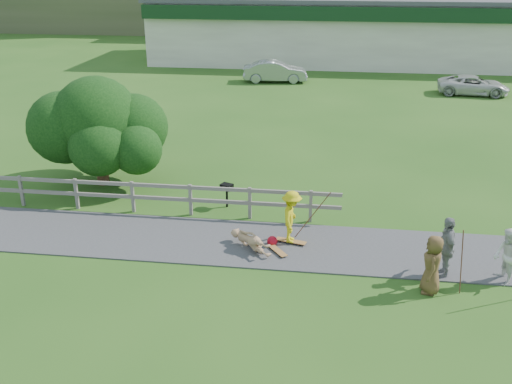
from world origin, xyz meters
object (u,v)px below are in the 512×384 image
(car_silver, at_px, (275,71))
(bbq, at_px, (227,195))
(spectator_c, at_px, (432,265))
(tree, at_px, (99,144))
(spectator_b, at_px, (446,247))
(car_white, at_px, (473,85))
(skater_fallen, at_px, (251,241))
(spectator_a, at_px, (507,257))
(skater_rider, at_px, (291,220))

(car_silver, xyz_separation_m, bbq, (0.51, -21.43, -0.30))
(spectator_c, height_order, tree, tree)
(spectator_b, height_order, bbq, spectator_b)
(car_white, bearing_deg, spectator_c, 170.48)
(skater_fallen, relative_size, tree, 0.31)
(spectator_b, bearing_deg, tree, -117.51)
(skater_fallen, distance_m, tree, 7.92)
(spectator_a, relative_size, spectator_b, 0.89)
(spectator_c, distance_m, bbq, 7.74)
(spectator_b, height_order, car_silver, spectator_b)
(tree, bearing_deg, spectator_a, -22.34)
(skater_rider, distance_m, skater_fallen, 1.37)
(spectator_b, xyz_separation_m, bbq, (-6.66, 3.77, -0.45))
(spectator_b, bearing_deg, car_silver, -167.33)
(spectator_a, height_order, spectator_b, spectator_b)
(spectator_c, bearing_deg, spectator_a, 115.92)
(spectator_c, distance_m, car_silver, 26.93)
(skater_fallen, bearing_deg, spectator_c, -64.85)
(spectator_b, relative_size, bbq, 2.06)
(skater_rider, distance_m, tree, 8.54)
(skater_rider, height_order, spectator_c, skater_rider)
(spectator_b, xyz_separation_m, car_silver, (-7.17, 25.20, -0.15))
(car_white, distance_m, bbq, 22.69)
(car_silver, xyz_separation_m, tree, (-4.58, -19.90, 0.88))
(spectator_a, relative_size, spectator_c, 0.97)
(skater_rider, xyz_separation_m, spectator_b, (4.25, -1.29, 0.07))
(skater_rider, relative_size, tree, 0.32)
(spectator_b, distance_m, tree, 12.91)
(skater_fallen, xyz_separation_m, spectator_b, (5.40, -0.76, 0.58))
(spectator_b, xyz_separation_m, car_white, (5.53, 22.91, -0.28))
(skater_rider, bearing_deg, bbq, 46.01)
(spectator_b, bearing_deg, skater_rider, -110.15)
(spectator_a, xyz_separation_m, car_white, (4.01, 23.06, -0.18))
(spectator_a, distance_m, tree, 14.37)
(car_white, bearing_deg, spectator_a, 174.81)
(car_silver, distance_m, car_white, 12.91)
(skater_rider, xyz_separation_m, tree, (-7.50, 4.01, 0.80))
(spectator_b, distance_m, car_silver, 26.20)
(skater_fallen, bearing_deg, car_silver, 47.77)
(car_silver, distance_m, tree, 20.44)
(skater_rider, bearing_deg, skater_fallen, 116.85)
(car_silver, bearing_deg, spectator_b, -169.85)
(spectator_b, xyz_separation_m, spectator_c, (-0.49, -0.88, -0.07))
(spectator_b, distance_m, spectator_c, 1.01)
(car_white, bearing_deg, skater_rider, 160.32)
(spectator_b, bearing_deg, spectator_a, 81.01)
(spectator_c, bearing_deg, tree, -112.81)
(spectator_a, distance_m, car_silver, 26.80)
(skater_rider, distance_m, car_silver, 24.08)
(car_white, bearing_deg, bbq, 152.17)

